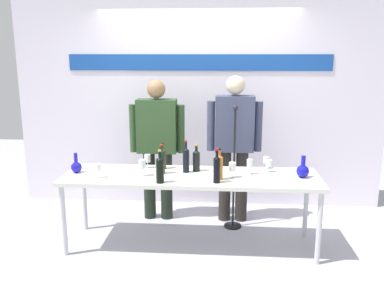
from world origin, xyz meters
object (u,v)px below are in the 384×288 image
at_px(wine_bottle_3, 196,160).
at_px(wine_glass_left_1, 147,159).
at_px(wine_bottle_5, 217,168).
at_px(wine_glass_right_1, 266,160).
at_px(presenter_left, 157,140).
at_px(wine_glass_right_0, 269,164).
at_px(presenter_right, 234,139).
at_px(wine_bottle_4, 162,161).
at_px(wine_bottle_1, 186,159).
at_px(microphone_stand, 234,188).
at_px(decanter_blue_right, 303,170).
at_px(wine_glass_left_0, 142,164).
at_px(decanter_blue_left, 76,166).
at_px(wine_bottle_6, 163,157).
at_px(wine_glass_right_2, 250,164).
at_px(wine_glass_right_3, 232,167).
at_px(wine_bottle_0, 219,166).
at_px(wine_glass_left_2, 98,168).
at_px(display_table, 191,180).
at_px(wine_bottle_2, 160,169).

xyz_separation_m(wine_bottle_3, wine_glass_left_1, (-0.53, 0.08, -0.02)).
distance_m(wine_bottle_5, wine_glass_right_1, 0.74).
bearing_deg(presenter_left, wine_glass_right_0, -22.93).
height_order(presenter_right, wine_bottle_4, presenter_right).
height_order(wine_bottle_1, wine_glass_right_1, wine_bottle_1).
xyz_separation_m(wine_glass_right_0, microphone_stand, (-0.35, 0.32, -0.39)).
bearing_deg(decanter_blue_right, wine_glass_left_0, -177.47).
relative_size(wine_bottle_1, wine_bottle_4, 1.10).
height_order(presenter_right, wine_glass_left_1, presenter_right).
height_order(decanter_blue_left, wine_glass_left_0, decanter_blue_left).
distance_m(decanter_blue_right, presenter_right, 0.97).
bearing_deg(wine_bottle_6, wine_glass_right_0, -2.21).
bearing_deg(wine_bottle_4, wine_bottle_5, -24.73).
bearing_deg(wine_glass_right_0, decanter_blue_left, -175.25).
bearing_deg(presenter_right, microphone_stand, -90.37).
height_order(wine_glass_right_2, wine_glass_right_3, wine_glass_right_2).
bearing_deg(wine_bottle_0, wine_bottle_4, 164.89).
distance_m(wine_glass_left_2, wine_glass_right_2, 1.51).
relative_size(decanter_blue_right, presenter_right, 0.13).
xyz_separation_m(wine_bottle_1, wine_glass_left_1, (-0.43, 0.13, -0.04)).
bearing_deg(decanter_blue_right, wine_bottle_0, -171.16).
bearing_deg(wine_glass_left_1, wine_glass_right_3, -17.48).
xyz_separation_m(wine_bottle_5, wine_glass_right_1, (0.52, 0.52, -0.05)).
height_order(wine_glass_left_0, microphone_stand, microphone_stand).
bearing_deg(wine_bottle_5, wine_glass_right_2, 42.27).
relative_size(wine_bottle_3, wine_glass_left_1, 1.95).
bearing_deg(wine_glass_left_0, wine_bottle_6, 58.60).
distance_m(wine_bottle_6, wine_glass_right_2, 0.92).
height_order(decanter_blue_left, presenter_right, presenter_right).
xyz_separation_m(wine_bottle_5, wine_glass_left_0, (-0.75, 0.16, -0.02)).
height_order(display_table, wine_bottle_6, wine_bottle_6).
height_order(presenter_left, presenter_right, presenter_right).
bearing_deg(wine_glass_left_0, wine_bottle_5, -12.08).
distance_m(wine_bottle_6, wine_glass_right_1, 1.10).
height_order(presenter_left, wine_bottle_5, presenter_left).
bearing_deg(wine_glass_left_0, wine_glass_right_1, 16.12).
bearing_deg(wine_glass_right_0, wine_glass_left_1, 177.19).
bearing_deg(presenter_left, wine_bottle_5, -52.27).
height_order(decanter_blue_left, microphone_stand, microphone_stand).
height_order(display_table, wine_glass_left_0, wine_glass_left_0).
relative_size(wine_bottle_6, wine_glass_right_0, 2.21).
bearing_deg(presenter_right, decanter_blue_left, -157.08).
relative_size(decanter_blue_right, wine_bottle_4, 0.72).
distance_m(presenter_left, wine_bottle_2, 0.98).
height_order(wine_bottle_5, wine_glass_right_0, wine_bottle_5).
bearing_deg(wine_bottle_2, microphone_stand, 46.18).
xyz_separation_m(presenter_left, wine_bottle_1, (0.39, -0.60, -0.06)).
bearing_deg(wine_bottle_0, wine_glass_right_3, 29.26).
relative_size(decanter_blue_left, wine_bottle_6, 0.73).
distance_m(display_table, wine_bottle_0, 0.36).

